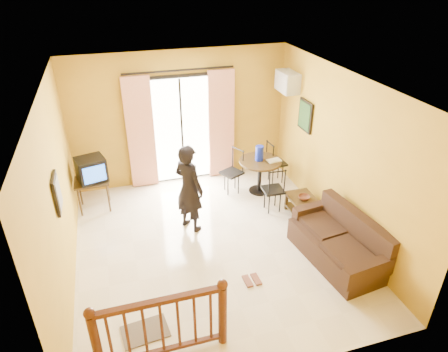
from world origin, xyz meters
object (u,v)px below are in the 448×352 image
object	(u,v)px
television	(91,169)
coffee_table	(305,207)
dining_table	(260,167)
standing_person	(189,188)
sofa	(340,244)

from	to	relation	value
television	coffee_table	size ratio (longest dim) A/B	0.70
dining_table	standing_person	bearing A→B (deg)	-153.32
coffee_table	standing_person	distance (m)	2.20
coffee_table	standing_person	bearing A→B (deg)	170.77
sofa	television	bearing A→B (deg)	136.75
coffee_table	standing_person	world-z (taller)	standing_person
television	standing_person	distance (m)	1.98
television	standing_person	xyz separation A→B (m)	(1.62, -1.15, -0.04)
dining_table	sofa	world-z (taller)	sofa
dining_table	coffee_table	bearing A→B (deg)	-68.99
dining_table	sofa	size ratio (longest dim) A/B	0.47
sofa	standing_person	xyz separation A→B (m)	(-2.11, 1.56, 0.50)
sofa	coffee_table	bearing A→B (deg)	82.95
coffee_table	dining_table	bearing A→B (deg)	111.01
standing_person	television	bearing A→B (deg)	19.38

